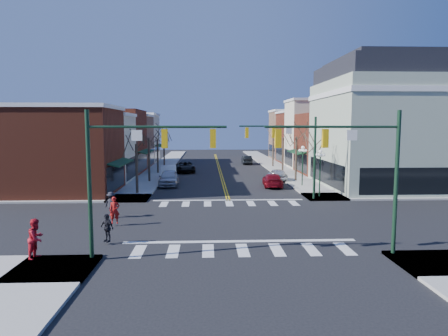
{
  "coord_description": "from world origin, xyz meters",
  "views": [
    {
      "loc": [
        -1.84,
        -26.3,
        6.48
      ],
      "look_at": [
        -0.37,
        7.88,
        2.8
      ],
      "focal_mm": 32.0,
      "sensor_mm": 36.0,
      "label": 1
    }
  ],
  "objects": [
    {
      "name": "lamppost_corner",
      "position": [
        8.2,
        8.5,
        2.96
      ],
      "size": [
        0.36,
        0.36,
        4.33
      ],
      "color": "#14331E",
      "rests_on": "ground"
    },
    {
      "name": "traffic_mast_near_right",
      "position": [
        5.55,
        -7.4,
        4.71
      ],
      "size": [
        6.6,
        0.28,
        7.2
      ],
      "color": "#14331E",
      "rests_on": "ground"
    },
    {
      "name": "car_left_mid",
      "position": [
        -6.4,
        20.86,
        0.85
      ],
      "size": [
        2.27,
        5.29,
        1.7
      ],
      "primitive_type": "imported",
      "rotation": [
        0.0,
        0.0,
        0.09
      ],
      "color": "silver",
      "rests_on": "ground"
    },
    {
      "name": "pedestrian_red_b",
      "position": [
        -10.0,
        -7.41,
        1.11
      ],
      "size": [
        0.89,
        1.05,
        1.92
      ],
      "primitive_type": "imported",
      "rotation": [
        0.0,
        0.0,
        1.38
      ],
      "color": "red",
      "rests_on": "sidewalk_left"
    },
    {
      "name": "tree_right_c",
      "position": [
        8.4,
        27.0,
        2.42
      ],
      "size": [
        0.24,
        0.24,
        4.83
      ],
      "primitive_type": "cylinder",
      "color": "#382B21",
      "rests_on": "ground"
    },
    {
      "name": "car_left_far",
      "position": [
        -4.8,
        28.63,
        0.74
      ],
      "size": [
        2.98,
        5.56,
        1.49
      ],
      "primitive_type": "imported",
      "rotation": [
        0.0,
        0.0,
        0.1
      ],
      "color": "black",
      "rests_on": "ground"
    },
    {
      "name": "bldg_left_stucco_a",
      "position": [
        -15.5,
        19.5,
        3.75
      ],
      "size": [
        10.0,
        7.0,
        7.5
      ],
      "primitive_type": "cube",
      "color": "beige",
      "rests_on": "ground"
    },
    {
      "name": "tree_left_b",
      "position": [
        -8.4,
        19.0,
        2.52
      ],
      "size": [
        0.24,
        0.24,
        5.04
      ],
      "primitive_type": "cylinder",
      "color": "#382B21",
      "rests_on": "ground"
    },
    {
      "name": "bldg_left_brick_a",
      "position": [
        -15.5,
        11.75,
        4.0
      ],
      "size": [
        10.0,
        8.5,
        8.0
      ],
      "primitive_type": "cube",
      "color": "maroon",
      "rests_on": "ground"
    },
    {
      "name": "sidewalk_right",
      "position": [
        8.75,
        20.0,
        0.07
      ],
      "size": [
        3.5,
        70.0,
        0.15
      ],
      "primitive_type": "cube",
      "color": "#9E9B93",
      "rests_on": "ground"
    },
    {
      "name": "car_right_far",
      "position": [
        4.8,
        39.8,
        0.71
      ],
      "size": [
        1.51,
        4.3,
        1.41
      ],
      "primitive_type": "imported",
      "rotation": [
        0.0,
        0.0,
        3.14
      ],
      "color": "black",
      "rests_on": "ground"
    },
    {
      "name": "bldg_right_brick_a",
      "position": [
        15.5,
        25.75,
        4.0
      ],
      "size": [
        10.0,
        8.5,
        8.0
      ],
      "primitive_type": "cube",
      "color": "maroon",
      "rests_on": "ground"
    },
    {
      "name": "car_right_mid",
      "position": [
        6.4,
        19.83,
        0.71
      ],
      "size": [
        2.06,
        4.29,
        1.41
      ],
      "primitive_type": "imported",
      "rotation": [
        0.0,
        0.0,
        3.24
      ],
      "color": "silver",
      "rests_on": "ground"
    },
    {
      "name": "tree_right_d",
      "position": [
        8.4,
        35.0,
        2.48
      ],
      "size": [
        0.24,
        0.24,
        4.97
      ],
      "primitive_type": "cylinder",
      "color": "#382B21",
      "rests_on": "ground"
    },
    {
      "name": "tree_left_c",
      "position": [
        -8.4,
        27.0,
        2.27
      ],
      "size": [
        0.24,
        0.24,
        4.55
      ],
      "primitive_type": "cylinder",
      "color": "#382B21",
      "rests_on": "ground"
    },
    {
      "name": "car_right_near",
      "position": [
        5.08,
        15.16,
        0.69
      ],
      "size": [
        2.3,
        4.92,
        1.39
      ],
      "primitive_type": "imported",
      "rotation": [
        0.0,
        0.0,
        3.07
      ],
      "color": "maroon",
      "rests_on": "ground"
    },
    {
      "name": "tree_left_a",
      "position": [
        -8.4,
        11.0,
        2.38
      ],
      "size": [
        0.24,
        0.24,
        4.76
      ],
      "primitive_type": "cylinder",
      "color": "#382B21",
      "rests_on": "ground"
    },
    {
      "name": "car_left_near",
      "position": [
        -5.96,
        16.42,
        0.85
      ],
      "size": [
        2.14,
        5.04,
        1.7
      ],
      "primitive_type": "imported",
      "rotation": [
        0.0,
        0.0,
        0.03
      ],
      "color": "#B3B3B7",
      "rests_on": "ground"
    },
    {
      "name": "pedestrian_dark_b",
      "position": [
        -8.56,
        1.55,
        1.0
      ],
      "size": [
        1.26,
        1.04,
        1.69
      ],
      "primitive_type": "imported",
      "rotation": [
        0.0,
        0.0,
        2.7
      ],
      "color": "black",
      "rests_on": "sidewalk_left"
    },
    {
      "name": "pedestrian_red_a",
      "position": [
        -7.8,
        -0.79,
        1.03
      ],
      "size": [
        0.73,
        0.58,
        1.75
      ],
      "primitive_type": "imported",
      "rotation": [
        0.0,
        0.0,
        0.27
      ],
      "color": "#AB1512",
      "rests_on": "sidewalk_left"
    },
    {
      "name": "traffic_mast_far_right",
      "position": [
        5.55,
        7.4,
        4.71
      ],
      "size": [
        6.6,
        0.28,
        7.2
      ],
      "color": "#14331E",
      "rests_on": "ground"
    },
    {
      "name": "bldg_left_brick_b",
      "position": [
        -15.5,
        27.5,
        4.25
      ],
      "size": [
        10.0,
        9.0,
        8.5
      ],
      "primitive_type": "cube",
      "color": "maroon",
      "rests_on": "ground"
    },
    {
      "name": "sidewalk_left",
      "position": [
        -8.75,
        20.0,
        0.07
      ],
      "size": [
        3.5,
        70.0,
        0.15
      ],
      "primitive_type": "cube",
      "color": "#9E9B93",
      "rests_on": "ground"
    },
    {
      "name": "lamppost_midblock",
      "position": [
        8.2,
        15.0,
        2.96
      ],
      "size": [
        0.36,
        0.36,
        4.33
      ],
      "color": "#14331E",
      "rests_on": "ground"
    },
    {
      "name": "bldg_left_stucco_b",
      "position": [
        -15.5,
        43.5,
        4.1
      ],
      "size": [
        10.0,
        8.0,
        8.2
      ],
      "primitive_type": "cube",
      "color": "beige",
      "rests_on": "ground"
    },
    {
      "name": "tree_left_d",
      "position": [
        -8.4,
        35.0,
        2.45
      ],
      "size": [
        0.24,
        0.24,
        4.9
      ],
      "primitive_type": "cylinder",
      "color": "#382B21",
      "rests_on": "ground"
    },
    {
      "name": "bldg_right_stucco",
      "position": [
        15.5,
        33.5,
        5.0
      ],
      "size": [
        10.0,
        7.0,
        10.0
      ],
      "primitive_type": "cube",
      "color": "beige",
      "rests_on": "ground"
    },
    {
      "name": "bldg_right_brick_b",
      "position": [
        15.5,
        41.0,
        4.25
      ],
      "size": [
        10.0,
        8.0,
        8.5
      ],
      "primitive_type": "cube",
      "color": "maroon",
      "rests_on": "ground"
    },
    {
      "name": "tree_right_b",
      "position": [
        8.4,
        19.0,
        2.59
      ],
      "size": [
        0.24,
        0.24,
        5.18
      ],
      "primitive_type": "cylinder",
      "color": "#382B21",
      "rests_on": "ground"
    },
    {
      "name": "pedestrian_dark_a",
      "position": [
        -7.3,
        -4.82,
        0.92
      ],
      "size": [
        0.97,
        0.81,
        1.55
      ],
      "primitive_type": "imported",
      "rotation": [
        0.0,
        0.0,
        -0.57
      ],
      "color": "black",
      "rests_on": "sidewalk_left"
    },
    {
      "name": "traffic_mast_near_left",
      "position": [
        -5.55,
        -7.4,
        4.71
      ],
      "size": [
        6.6,
        0.28,
        7.2
      ],
      "color": "#14331E",
      "rests_on": "ground"
    },
    {
      "name": "bldg_right_tan",
      "position": [
        15.5,
        49.0,
        4.5
      ],
      "size": [
        10.0,
        8.0,
        9.0
      ],
      "primitive_type": "cube",
      "color": "#9A7055",
      "rests_on": "ground"
    },
    {
      "name": "tree_right_a",
      "position": [
        8.4,
        11.0,
        2.31
      ],
      "size": [
        0.24,
        0.24,
        4.62
      ],
      "primitive_type": "cylinder",
      "color": "#382B21",
      "rests_on": "ground"
    },
    {
      "name": "bldg_left_tan",
      "position": [
        -15.5,
        35.75,
        3.9
      ],
      "size": [
        10.0,
        7.5,
        7.8
      ],
      "primitive_type": "cube",
      "color": "#9A7055",
      "rests_on": "ground"
    },
    {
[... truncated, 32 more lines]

